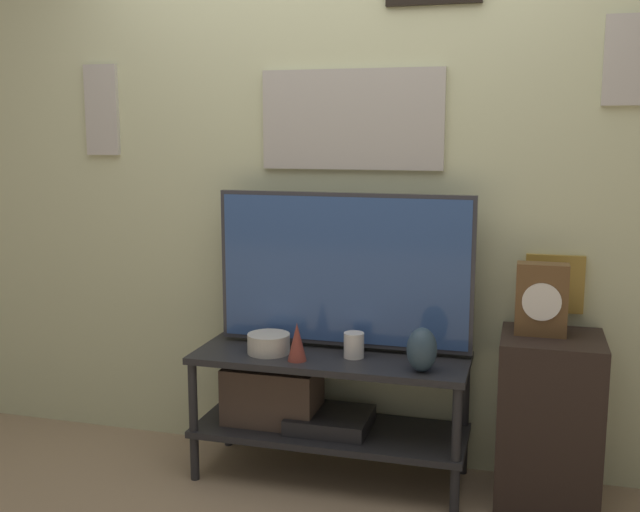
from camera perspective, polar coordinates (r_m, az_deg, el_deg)
ground_plane at (r=3.34m, az=-0.47°, el=-18.32°), size 12.00×12.00×0.00m
wall_back at (r=3.48m, az=2.06°, el=6.19°), size 6.40×0.08×2.70m
media_console at (r=3.45m, az=-0.93°, el=-10.78°), size 1.22×0.45×0.57m
television at (r=3.35m, az=1.80°, el=-1.09°), size 1.16×0.05×0.71m
vase_urn_stoneware at (r=3.13m, az=7.76°, el=-7.08°), size 0.13×0.13×0.19m
vase_slim_bronze at (r=3.25m, az=-1.76°, el=-6.55°), size 0.08×0.08×0.17m
vase_wide_bowl at (r=3.37m, az=-3.93°, el=-6.66°), size 0.19×0.19×0.09m
candle_jar at (r=3.30m, az=2.60°, el=-6.80°), size 0.09×0.09×0.11m
side_table at (r=3.35m, az=17.02°, el=-11.86°), size 0.41×0.40×0.72m
mantel_clock at (r=3.22m, az=16.53°, el=-3.18°), size 0.21×0.11×0.30m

